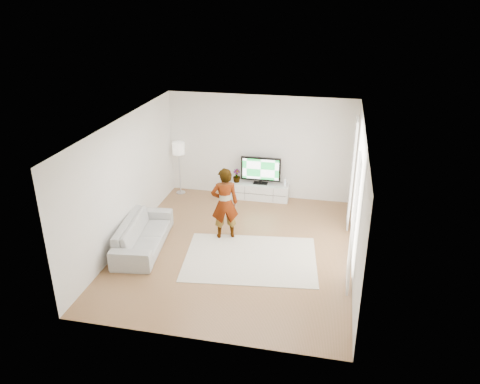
% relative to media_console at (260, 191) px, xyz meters
% --- Properties ---
extents(floor, '(6.00, 6.00, 0.00)m').
position_rel_media_console_xyz_m(floor, '(-0.06, -2.76, -0.22)').
color(floor, '#976444').
rests_on(floor, ground).
extents(ceiling, '(6.00, 6.00, 0.00)m').
position_rel_media_console_xyz_m(ceiling, '(-0.06, -2.76, 2.58)').
color(ceiling, white).
rests_on(ceiling, wall_back).
extents(wall_left, '(0.02, 6.00, 2.80)m').
position_rel_media_console_xyz_m(wall_left, '(-2.56, -2.76, 1.18)').
color(wall_left, silver).
rests_on(wall_left, floor).
extents(wall_right, '(0.02, 6.00, 2.80)m').
position_rel_media_console_xyz_m(wall_right, '(2.44, -2.76, 1.18)').
color(wall_right, silver).
rests_on(wall_right, floor).
extents(wall_back, '(5.00, 0.02, 2.80)m').
position_rel_media_console_xyz_m(wall_back, '(-0.06, 0.24, 1.18)').
color(wall_back, silver).
rests_on(wall_back, floor).
extents(wall_front, '(5.00, 0.02, 2.80)m').
position_rel_media_console_xyz_m(wall_front, '(-0.06, -5.76, 1.18)').
color(wall_front, silver).
rests_on(wall_front, floor).
extents(window, '(0.01, 2.60, 2.50)m').
position_rel_media_console_xyz_m(window, '(2.42, -2.46, 1.23)').
color(window, white).
rests_on(window, wall_right).
extents(curtain_near, '(0.04, 0.70, 2.60)m').
position_rel_media_console_xyz_m(curtain_near, '(2.34, -3.76, 1.13)').
color(curtain_near, white).
rests_on(curtain_near, floor).
extents(curtain_far, '(0.04, 0.70, 2.60)m').
position_rel_media_console_xyz_m(curtain_far, '(2.34, -1.16, 1.13)').
color(curtain_far, white).
rests_on(curtain_far, floor).
extents(media_console, '(1.55, 0.44, 0.44)m').
position_rel_media_console_xyz_m(media_console, '(0.00, 0.00, 0.00)').
color(media_console, silver).
rests_on(media_console, floor).
extents(television, '(1.07, 0.21, 0.75)m').
position_rel_media_console_xyz_m(television, '(-0.00, 0.03, 0.62)').
color(television, black).
rests_on(television, media_console).
extents(game_console, '(0.05, 0.16, 0.21)m').
position_rel_media_console_xyz_m(game_console, '(0.68, -0.00, 0.32)').
color(game_console, white).
rests_on(game_console, media_console).
extents(potted_plant, '(0.27, 0.27, 0.36)m').
position_rel_media_console_xyz_m(potted_plant, '(-0.66, 0.00, 0.40)').
color(potted_plant, '#3F7238').
rests_on(potted_plant, media_console).
extents(rug, '(3.00, 2.32, 0.01)m').
position_rel_media_console_xyz_m(rug, '(0.33, -3.13, -0.21)').
color(rug, beige).
rests_on(rug, floor).
extents(player, '(0.72, 0.60, 1.68)m').
position_rel_media_console_xyz_m(player, '(-0.43, -2.30, 0.64)').
color(player, '#334772').
rests_on(player, rug).
extents(sofa, '(1.13, 2.29, 0.64)m').
position_rel_media_console_xyz_m(sofa, '(-2.09, -3.12, 0.10)').
color(sofa, '#B7B6B2').
rests_on(sofa, floor).
extents(floor_lamp, '(0.33, 0.33, 1.47)m').
position_rel_media_console_xyz_m(floor_lamp, '(-2.26, -0.06, 1.03)').
color(floor_lamp, silver).
rests_on(floor_lamp, floor).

